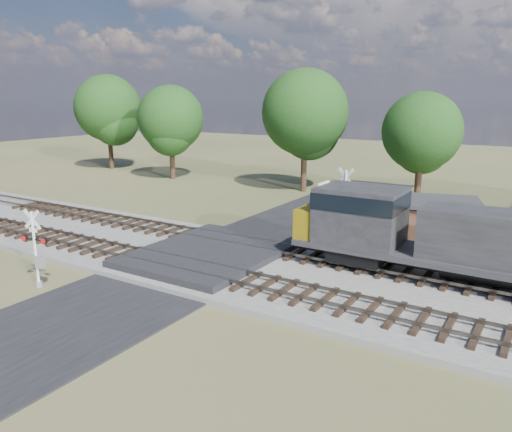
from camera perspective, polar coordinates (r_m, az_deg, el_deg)
The scene contains 10 objects.
ground at distance 27.34m, azimuth -5.85°, elevation -5.33°, with size 160.00×160.00×0.00m, color #434E2A.
ballast_bed at distance 23.40m, azimuth 15.01°, elevation -8.66°, with size 140.00×10.00×0.30m, color gray.
road at distance 27.33m, azimuth -5.85°, elevation -5.25°, with size 7.00×60.00×0.08m, color black.
crossing_panel at distance 27.62m, azimuth -5.23°, elevation -4.43°, with size 7.00×9.00×0.62m, color #262628.
track_near at distance 23.94m, azimuth -2.83°, elevation -7.00°, with size 140.00×2.60×0.33m.
track_far at distance 27.97m, azimuth 2.99°, elevation -3.95°, with size 140.00×2.60×0.33m.
crossing_signal_near at distance 25.49m, azimuth -23.73°, elevation -4.14°, with size 1.51×0.38×3.77m.
crossing_signal_far at distance 31.87m, azimuth 9.94°, elevation 0.76°, with size 1.81×0.44×4.51m.
equipment_shed at distance 31.07m, azimuth 20.28°, elevation -0.94°, with size 5.33×5.33×2.94m.
treeline at distance 42.14m, azimuth 20.03°, elevation 10.31°, with size 85.14×11.81×11.60m.
Camera 1 is at (15.91, -20.43, 8.80)m, focal length 35.00 mm.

